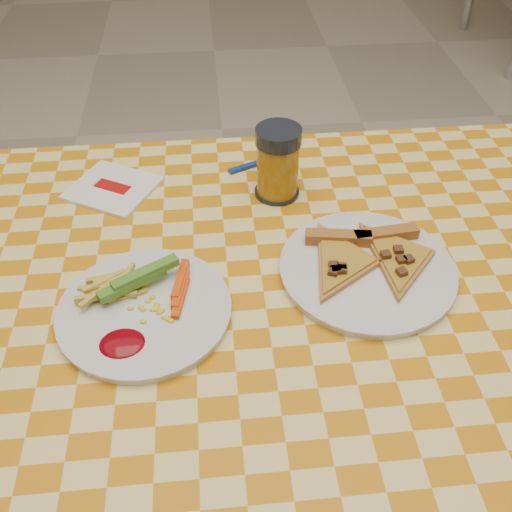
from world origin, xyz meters
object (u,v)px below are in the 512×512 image
object	(u,v)px
table	(263,324)
plate_right	(367,271)
drink_glass	(278,163)
plate_left	(145,312)

from	to	relation	value
table	plate_right	world-z (taller)	plate_right
drink_glass	table	bearing A→B (deg)	-101.62
drink_glass	plate_left	bearing A→B (deg)	-129.52
plate_right	drink_glass	distance (m)	0.25
plate_left	plate_right	bearing A→B (deg)	8.79
plate_right	drink_glass	size ratio (longest dim) A/B	2.02
table	plate_left	size ratio (longest dim) A/B	5.25
plate_right	drink_glass	world-z (taller)	drink_glass
plate_left	drink_glass	size ratio (longest dim) A/B	1.86
table	plate_right	xyz separation A→B (m)	(0.16, 0.02, 0.08)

